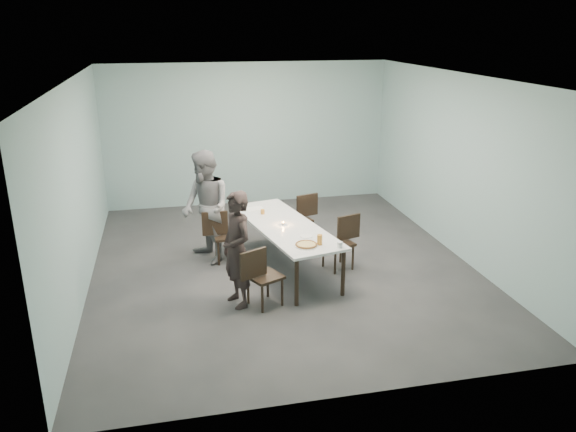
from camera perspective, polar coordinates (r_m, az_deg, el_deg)
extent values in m
plane|color=#333335|center=(9.23, -0.62, -4.96)|extent=(7.00, 7.00, 0.00)
cube|color=#8FB2B5|center=(12.09, -4.09, 8.25)|extent=(6.00, 0.02, 3.00)
cube|color=#8FB2B5|center=(5.53, 6.82, -5.12)|extent=(6.00, 0.02, 3.00)
cube|color=#8FB2B5|center=(8.65, -20.53, 2.72)|extent=(0.02, 7.00, 3.00)
cube|color=#8FB2B5|center=(9.77, 16.90, 4.88)|extent=(0.02, 7.00, 3.00)
cube|color=white|center=(8.46, -0.70, 13.94)|extent=(6.00, 7.00, 0.02)
cube|color=white|center=(8.82, -0.35, -0.99)|extent=(1.43, 2.73, 0.04)
cylinder|color=black|center=(7.81, 0.89, -6.75)|extent=(0.06, 0.06, 0.71)
cylinder|color=black|center=(9.89, -5.22, -1.13)|extent=(0.06, 0.06, 0.71)
cylinder|color=black|center=(8.12, 5.63, -5.78)|extent=(0.06, 0.06, 0.71)
cylinder|color=black|center=(10.14, -1.28, -0.54)|extent=(0.06, 0.06, 0.71)
cube|color=black|center=(7.81, -2.36, -6.16)|extent=(0.56, 0.56, 0.04)
cube|color=black|center=(7.61, -3.55, -4.89)|extent=(0.40, 0.22, 0.40)
cylinder|color=black|center=(7.69, -2.62, -8.43)|extent=(0.04, 0.04, 0.41)
cylinder|color=black|center=(7.94, -4.07, -7.53)|extent=(0.04, 0.04, 0.41)
cylinder|color=black|center=(7.87, -0.60, -7.73)|extent=(0.04, 0.04, 0.41)
cylinder|color=black|center=(8.12, -2.07, -6.88)|extent=(0.04, 0.04, 0.41)
cube|color=black|center=(9.29, -6.21, -2.04)|extent=(0.43, 0.43, 0.04)
cube|color=black|center=(9.18, -7.44, -0.73)|extent=(0.42, 0.05, 0.40)
cylinder|color=black|center=(9.20, -7.08, -3.80)|extent=(0.04, 0.04, 0.41)
cylinder|color=black|center=(9.51, -7.31, -3.02)|extent=(0.04, 0.04, 0.41)
cylinder|color=black|center=(9.23, -4.98, -3.63)|extent=(0.04, 0.04, 0.41)
cylinder|color=black|center=(9.54, -5.28, -2.86)|extent=(0.04, 0.04, 0.41)
cube|color=black|center=(8.97, 5.14, -2.77)|extent=(0.53, 0.53, 0.04)
cube|color=black|center=(8.99, 6.18, -1.12)|extent=(0.41, 0.16, 0.40)
cylinder|color=black|center=(9.28, 5.37, -3.53)|extent=(0.04, 0.04, 0.41)
cylinder|color=black|center=(9.02, 6.60, -4.24)|extent=(0.04, 0.04, 0.41)
cylinder|color=black|center=(9.10, 3.61, -3.94)|extent=(0.04, 0.04, 0.41)
cylinder|color=black|center=(8.84, 4.82, -4.68)|extent=(0.04, 0.04, 0.41)
cube|color=black|center=(10.00, 1.01, -0.36)|extent=(0.52, 0.52, 0.04)
cube|color=black|center=(10.02, 1.96, 1.11)|extent=(0.41, 0.15, 0.40)
cylinder|color=black|center=(10.30, 1.36, -1.12)|extent=(0.04, 0.04, 0.41)
cylinder|color=black|center=(10.02, 2.33, -1.70)|extent=(0.04, 0.04, 0.41)
cylinder|color=black|center=(10.14, -0.31, -1.43)|extent=(0.04, 0.04, 0.41)
cylinder|color=black|center=(9.86, 0.63, -2.04)|extent=(0.04, 0.04, 0.41)
imported|color=black|center=(7.69, -5.21, -3.42)|extent=(0.57, 0.70, 1.65)
imported|color=gray|center=(9.16, -8.34, 0.86)|extent=(0.98, 1.09, 1.85)
cylinder|color=white|center=(7.98, 1.87, -3.02)|extent=(0.34, 0.34, 0.01)
cylinder|color=#DAC27B|center=(7.98, 1.87, -2.93)|extent=(0.30, 0.30, 0.01)
torus|color=brown|center=(7.97, 1.87, -2.90)|extent=(0.32, 0.32, 0.03)
cylinder|color=white|center=(8.33, 1.87, -2.06)|extent=(0.18, 0.18, 0.01)
cylinder|color=#C27C2A|center=(8.01, 3.23, -2.42)|extent=(0.08, 0.08, 0.15)
cylinder|color=silver|center=(7.93, 5.28, -2.94)|extent=(0.08, 0.08, 0.09)
cylinder|color=silver|center=(8.80, -0.51, -0.79)|extent=(0.06, 0.06, 0.03)
cylinder|color=orange|center=(8.79, -0.51, -0.65)|extent=(0.04, 0.04, 0.01)
cylinder|color=#C27C2A|center=(9.30, -2.60, 0.44)|extent=(0.07, 0.07, 0.08)
cube|color=silver|center=(9.57, -3.41, 0.74)|extent=(0.34, 0.28, 0.01)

